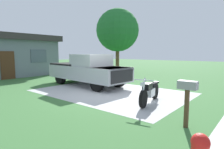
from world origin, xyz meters
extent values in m
plane|color=#3B6C36|center=(0.00, 0.00, 0.00)|extent=(80.00, 80.00, 0.00)
cube|color=#B0B0B0|center=(0.00, 0.00, 0.00)|extent=(5.11, 7.41, 0.01)
cylinder|color=black|center=(-1.36, -2.69, 0.33)|extent=(0.67, 0.24, 0.66)
cylinder|color=black|center=(0.16, -2.39, 0.33)|extent=(0.67, 0.24, 0.66)
cube|color=silver|center=(-0.58, -2.53, 0.42)|extent=(0.60, 0.36, 0.32)
cube|color=black|center=(-0.92, -2.60, 0.72)|extent=(0.56, 0.35, 0.24)
cube|color=black|center=(-0.28, -2.48, 0.70)|extent=(0.64, 0.39, 0.12)
cube|color=black|center=(0.16, -2.39, 0.70)|extent=(0.51, 0.29, 0.08)
cylinder|color=silver|center=(-1.36, -2.69, 0.70)|extent=(0.34, 0.12, 0.77)
cylinder|color=silver|center=(-1.36, -2.69, 1.02)|extent=(0.17, 0.69, 0.04)
sphere|color=silver|center=(-1.48, -2.71, 0.88)|extent=(0.16, 0.16, 0.16)
cylinder|color=black|center=(1.30, 0.52, 0.42)|extent=(0.35, 0.86, 0.84)
cylinder|color=black|center=(-0.34, 0.63, 0.42)|extent=(0.35, 0.86, 0.84)
cylinder|color=black|center=(1.53, 4.01, 0.42)|extent=(0.35, 0.86, 0.84)
cylinder|color=black|center=(-0.11, 4.12, 0.42)|extent=(0.35, 0.86, 0.84)
cube|color=#B7BABF|center=(0.60, 2.37, 0.80)|extent=(2.37, 5.72, 0.80)
cube|color=#B7BABF|center=(0.47, 0.52, 1.10)|extent=(2.02, 2.02, 0.20)
cube|color=#B7BABF|center=(0.57, 1.97, 1.55)|extent=(1.92, 2.02, 0.70)
cube|color=#3F4C56|center=(0.52, 1.17, 1.45)|extent=(1.71, 0.27, 0.60)
cube|color=black|center=(0.70, 3.92, 1.05)|extent=(2.05, 2.52, 0.50)
cube|color=black|center=(0.41, -0.40, 0.80)|extent=(1.70, 0.21, 0.64)
sphere|color=red|center=(-4.48, -5.40, 0.74)|extent=(0.26, 0.26, 0.26)
cube|color=#4C3823|center=(-2.20, -4.48, 0.55)|extent=(0.10, 0.10, 1.10)
cube|color=gray|center=(-2.20, -4.48, 1.15)|extent=(0.26, 0.48, 0.22)
cylinder|color=brown|center=(7.76, 5.61, 1.36)|extent=(0.36, 0.36, 2.73)
sphere|color=#23702F|center=(7.76, 5.61, 4.20)|extent=(4.21, 4.21, 4.21)
cube|color=#4C2D19|center=(-1.38, 8.91, 1.05)|extent=(1.00, 0.08, 2.10)
cube|color=#4C5966|center=(1.14, 8.91, 1.70)|extent=(1.40, 0.06, 1.10)
camera|label=1|loc=(-7.19, -6.03, 1.99)|focal=30.04mm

